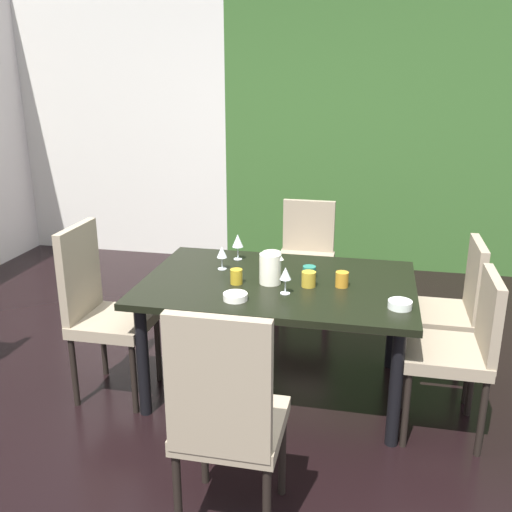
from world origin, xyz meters
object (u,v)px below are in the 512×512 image
at_px(cup_center, 236,277).
at_px(cup_near_window, 309,272).
at_px(serving_bowl_north, 400,304).
at_px(cup_rear, 309,279).
at_px(wine_glass_west, 238,241).
at_px(serving_bowl_near_shelf, 235,297).
at_px(pitcher_right, 270,268).
at_px(chair_right_far, 451,306).
at_px(dining_table, 278,293).
at_px(chair_head_near, 226,414).
at_px(chair_head_far, 306,252).
at_px(chair_right_near, 461,344).
at_px(serving_bowl_left, 272,255).
at_px(wine_glass_corner, 222,253).
at_px(wine_glass_south, 285,274).
at_px(cup_east, 342,279).
at_px(chair_left_near, 100,304).

height_order(cup_center, cup_near_window, cup_center).
xyz_separation_m(serving_bowl_north, cup_rear, (-0.51, 0.22, 0.02)).
bearing_deg(wine_glass_west, serving_bowl_near_shelf, -77.36).
bearing_deg(pitcher_right, chair_right_far, 15.59).
distance_m(wine_glass_west, pitcher_right, 0.50).
bearing_deg(dining_table, cup_center, -157.56).
height_order(chair_head_near, serving_bowl_near_shelf, chair_head_near).
distance_m(chair_head_far, chair_right_near, 1.77).
relative_size(cup_rear, cup_center, 1.01).
bearing_deg(serving_bowl_left, wine_glass_corner, -135.15).
bearing_deg(cup_center, cup_rear, 6.04).
relative_size(dining_table, serving_bowl_near_shelf, 11.98).
xyz_separation_m(chair_head_near, serving_bowl_left, (-0.11, 1.62, 0.16)).
xyz_separation_m(wine_glass_corner, serving_bowl_north, (1.09, -0.41, -0.09)).
relative_size(dining_table, serving_bowl_left, 13.21).
xyz_separation_m(chair_head_far, serving_bowl_left, (-0.14, -0.79, 0.21)).
relative_size(chair_head_far, wine_glass_south, 5.98).
relative_size(wine_glass_corner, cup_east, 1.67).
relative_size(dining_table, chair_right_far, 1.67).
relative_size(chair_head_near, cup_rear, 11.93).
bearing_deg(chair_right_near, cup_east, 70.09).
distance_m(wine_glass_south, pitcher_right, 0.19).
relative_size(wine_glass_south, wine_glass_corner, 1.04).
xyz_separation_m(wine_glass_south, pitcher_right, (-0.11, 0.15, -0.02)).
bearing_deg(chair_right_far, wine_glass_south, 114.87).
xyz_separation_m(serving_bowl_left, cup_east, (0.49, -0.42, 0.02)).
xyz_separation_m(chair_left_near, chair_head_far, (1.07, 1.46, -0.05)).
distance_m(chair_left_near, cup_east, 1.46).
bearing_deg(serving_bowl_near_shelf, wine_glass_south, 30.53).
bearing_deg(chair_left_near, chair_right_near, 90.00).
xyz_separation_m(chair_right_far, cup_rear, (-0.85, -0.31, 0.22)).
bearing_deg(chair_right_near, serving_bowl_near_shelf, 94.11).
relative_size(serving_bowl_near_shelf, cup_near_window, 1.68).
bearing_deg(wine_glass_corner, cup_east, -11.48).
xyz_separation_m(chair_left_near, wine_glass_corner, (0.66, 0.39, 0.25)).
bearing_deg(wine_glass_south, chair_head_near, -94.16).
bearing_deg(serving_bowl_near_shelf, cup_east, 30.15).
distance_m(cup_rear, pitcher_right, 0.23).
bearing_deg(serving_bowl_near_shelf, serving_bowl_left, 85.11).
bearing_deg(cup_near_window, wine_glass_corner, 175.69).
xyz_separation_m(chair_head_near, pitcher_right, (-0.04, 1.17, 0.23)).
bearing_deg(cup_rear, wine_glass_west, 142.30).
xyz_separation_m(wine_glass_corner, wine_glass_west, (0.05, 0.22, 0.02)).
bearing_deg(cup_near_window, cup_east, -28.92).
relative_size(chair_right_far, chair_head_near, 0.90).
xyz_separation_m(chair_head_near, wine_glass_south, (0.07, 1.02, 0.25)).
bearing_deg(cup_near_window, chair_right_near, -22.17).
relative_size(cup_rear, pitcher_right, 0.49).
distance_m(chair_head_near, cup_near_window, 1.33).
bearing_deg(cup_east, dining_table, 177.42).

